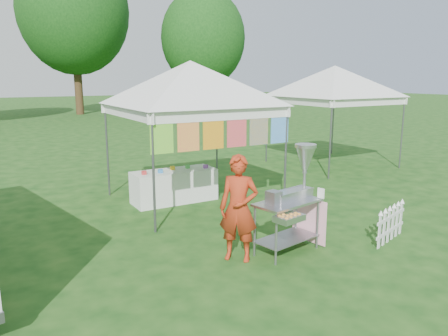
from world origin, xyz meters
TOP-DOWN VIEW (x-y plane):
  - ground at (0.00, 0.00)m, footprint 120.00×120.00m
  - canopy_main at (0.00, 3.49)m, footprint 4.24×4.24m
  - canopy_right at (5.50, 5.00)m, footprint 4.24×4.24m
  - tree_mid at (3.00, 28.00)m, footprint 7.60×7.60m
  - tree_right at (10.00, 22.00)m, footprint 5.60×5.60m
  - donut_cart at (0.18, 0.25)m, footprint 1.20×1.00m
  - vendor at (-0.78, 0.37)m, footprint 0.68×0.67m
  - picket_fence at (1.79, -0.27)m, footprint 1.04×0.35m
  - display_table at (-0.34, 3.69)m, footprint 1.80×0.70m

SIDE VIEW (x-z plane):
  - ground at x=0.00m, z-range 0.00..0.00m
  - picket_fence at x=1.79m, z-range 0.01..0.57m
  - display_table at x=-0.34m, z-range 0.00..0.69m
  - vendor at x=-0.78m, z-range 0.00..1.58m
  - donut_cart at x=0.18m, z-range 0.15..1.79m
  - canopy_main at x=0.00m, z-range 1.26..4.71m
  - canopy_right at x=5.50m, z-range 1.27..4.72m
  - tree_right at x=10.00m, z-range 0.97..9.39m
  - tree_mid at x=3.00m, z-range 1.38..12.90m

